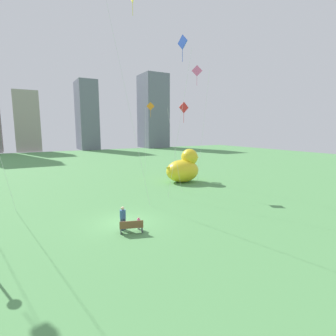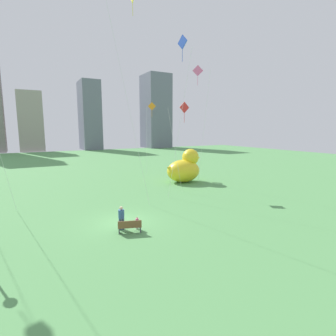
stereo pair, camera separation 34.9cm
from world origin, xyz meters
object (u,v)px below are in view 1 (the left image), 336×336
(person_child, at_px, (139,223))
(kite_orange, at_px, (150,109))
(park_bench, at_px, (131,227))
(kite_yellow, at_px, (132,9))
(kite_blue, at_px, (182,52))
(giant_inflatable_duck, at_px, (184,168))
(kite_red, at_px, (183,111))
(kite_pink, at_px, (198,77))
(person_adult, at_px, (123,217))

(person_child, distance_m, kite_orange, 25.86)
(park_bench, xyz_separation_m, kite_yellow, (3.48, 7.64, 17.13))
(park_bench, distance_m, kite_blue, 16.24)
(giant_inflatable_duck, height_order, kite_red, kite_red)
(kite_red, relative_size, kite_pink, 0.69)
(park_bench, height_order, kite_red, kite_red)
(giant_inflatable_duck, relative_size, kite_orange, 0.47)
(giant_inflatable_duck, bearing_deg, kite_orange, 93.22)
(park_bench, xyz_separation_m, person_adult, (-0.29, 0.85, 0.45))
(kite_blue, xyz_separation_m, kite_pink, (5.48, 5.08, -0.85))
(park_bench, relative_size, kite_orange, 0.15)
(kite_blue, bearing_deg, kite_red, 55.42)
(kite_pink, bearing_deg, kite_orange, 94.40)
(giant_inflatable_duck, bearing_deg, kite_pink, -81.01)
(kite_blue, distance_m, kite_pink, 7.52)
(person_adult, bearing_deg, kite_blue, 30.09)
(kite_pink, bearing_deg, kite_blue, -137.17)
(person_adult, height_order, kite_red, kite_red)
(park_bench, bearing_deg, giant_inflatable_duck, 45.38)
(kite_red, relative_size, kite_yellow, 0.51)
(park_bench, height_order, kite_yellow, kite_yellow)
(person_child, bearing_deg, park_bench, -150.02)
(park_bench, height_order, kite_blue, kite_blue)
(giant_inflatable_duck, height_order, kite_orange, kite_orange)
(kite_orange, distance_m, kite_pink, 11.68)
(person_adult, xyz_separation_m, kite_red, (10.54, 8.62, 8.10))
(person_child, distance_m, kite_blue, 15.79)
(park_bench, height_order, person_child, park_bench)
(person_adult, height_order, giant_inflatable_duck, giant_inflatable_duck)
(person_child, height_order, kite_blue, kite_blue)
(person_child, distance_m, giant_inflatable_duck, 17.04)
(kite_blue, height_order, kite_yellow, kite_yellow)
(kite_blue, relative_size, kite_yellow, 0.79)
(giant_inflatable_duck, bearing_deg, park_bench, -134.62)
(kite_orange, bearing_deg, kite_blue, -105.77)
(person_adult, xyz_separation_m, giant_inflatable_duck, (12.77, 11.79, 0.94))
(giant_inflatable_duck, bearing_deg, kite_yellow, -150.91)
(kite_pink, bearing_deg, person_child, -140.63)
(kite_blue, xyz_separation_m, kite_yellow, (-3.89, 2.35, 3.66))
(kite_blue, bearing_deg, kite_pink, 42.83)
(person_child, distance_m, kite_yellow, 18.78)
(person_adult, height_order, kite_pink, kite_pink)
(kite_blue, bearing_deg, person_adult, -149.91)
(park_bench, distance_m, kite_red, 16.37)
(park_bench, distance_m, kite_yellow, 19.07)
(park_bench, xyz_separation_m, kite_pink, (12.84, 10.37, 12.62))
(kite_pink, bearing_deg, kite_red, -161.02)
(person_adult, height_order, person_child, person_adult)
(kite_yellow, xyz_separation_m, kite_pink, (9.37, 2.73, -4.51))
(kite_blue, bearing_deg, kite_yellow, 148.85)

